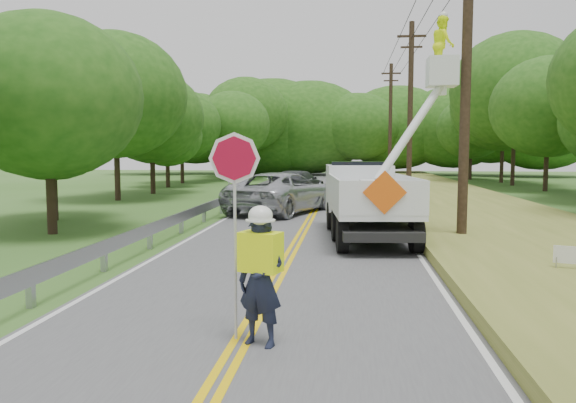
# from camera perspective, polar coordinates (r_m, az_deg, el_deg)

# --- Properties ---
(ground) EXTENTS (140.00, 140.00, 0.00)m
(ground) POSITION_cam_1_polar(r_m,az_deg,el_deg) (8.75, -4.39, -13.50)
(ground) COLOR #325D1B
(ground) RESTS_ON ground
(road) EXTENTS (7.20, 96.00, 0.03)m
(road) POSITION_cam_1_polar(r_m,az_deg,el_deg) (22.37, 2.23, -1.93)
(road) COLOR #505053
(road) RESTS_ON ground
(guardrail) EXTENTS (0.18, 48.00, 0.77)m
(guardrail) POSITION_cam_1_polar(r_m,az_deg,el_deg) (23.81, -7.31, -0.22)
(guardrail) COLOR #9A9BA3
(guardrail) RESTS_ON ground
(utility_poles) EXTENTS (1.60, 43.30, 10.00)m
(utility_poles) POSITION_cam_1_polar(r_m,az_deg,el_deg) (25.51, 14.24, 10.64)
(utility_poles) COLOR black
(utility_poles) RESTS_ON ground
(tall_grass_verge) EXTENTS (7.00, 96.00, 0.30)m
(tall_grass_verge) POSITION_cam_1_polar(r_m,az_deg,el_deg) (22.98, 20.19, -1.71)
(tall_grass_verge) COLOR olive
(tall_grass_verge) RESTS_ON ground
(treeline_left) EXTENTS (11.40, 55.89, 10.53)m
(treeline_left) POSITION_cam_1_polar(r_m,az_deg,el_deg) (40.24, -11.22, 8.87)
(treeline_left) COLOR #332319
(treeline_left) RESTS_ON ground
(treeline_horizon) EXTENTS (55.21, 13.36, 11.39)m
(treeline_horizon) POSITION_cam_1_polar(r_m,az_deg,el_deg) (64.50, 5.21, 7.64)
(treeline_horizon) COLOR #204F14
(treeline_horizon) RESTS_ON ground
(flagger) EXTENTS (1.18, 0.65, 3.06)m
(flagger) POSITION_cam_1_polar(r_m,az_deg,el_deg) (7.94, -2.91, -7.14)
(flagger) COLOR #191E33
(flagger) RESTS_ON road
(bucket_truck) EXTENTS (4.03, 7.10, 6.76)m
(bucket_truck) POSITION_cam_1_polar(r_m,az_deg,el_deg) (18.59, 8.36, 1.29)
(bucket_truck) COLOR black
(bucket_truck) RESTS_ON road
(suv_silver) EXTENTS (5.09, 7.21, 1.83)m
(suv_silver) POSITION_cam_1_polar(r_m,az_deg,el_deg) (24.98, -0.59, 0.96)
(suv_silver) COLOR #B3B5BB
(suv_silver) RESTS_ON road
(suv_darkgrey) EXTENTS (3.45, 5.78, 1.57)m
(suv_darkgrey) POSITION_cam_1_polar(r_m,az_deg,el_deg) (34.57, 1.01, 1.94)
(suv_darkgrey) COLOR #3B3F43
(suv_darkgrey) RESTS_ON road
(stop_sign_permanent) EXTENTS (0.38, 0.34, 2.27)m
(stop_sign_permanent) POSITION_cam_1_polar(r_m,az_deg,el_deg) (26.86, -6.13, 2.39)
(stop_sign_permanent) COLOR #9A9BA3
(stop_sign_permanent) RESTS_ON ground
(yard_sign) EXTENTS (0.51, 0.23, 0.78)m
(yard_sign) POSITION_cam_1_polar(r_m,az_deg,el_deg) (13.28, 26.86, -5.06)
(yard_sign) COLOR white
(yard_sign) RESTS_ON ground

